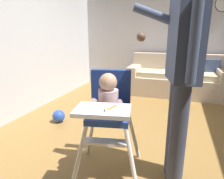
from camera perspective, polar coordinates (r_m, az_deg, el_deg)
name	(u,v)px	position (r m, az deg, el deg)	size (l,w,h in m)	color
ground	(151,141)	(2.68, 11.22, -14.24)	(5.75, 6.87, 0.10)	olive
wall_far	(170,35)	(5.00, 16.19, 14.63)	(4.95, 0.06, 2.51)	silver
wall_left	(23,36)	(3.52, -24.09, 13.92)	(0.06, 5.87, 2.51)	silver
couch	(176,79)	(4.57, 17.78, 2.82)	(1.99, 0.86, 0.86)	#C7B29A
high_chair	(109,105)	(1.73, -0.93, -4.49)	(0.70, 0.80, 0.96)	white
adult_standing	(181,71)	(1.68, 19.25, 5.00)	(0.59, 0.50, 1.73)	#3E4458
toy_ball	(59,116)	(3.10, -15.02, -7.35)	(0.19, 0.19, 0.19)	#284CB7
toy_ball_second	(107,101)	(3.69, -1.34, -3.26)	(0.17, 0.17, 0.17)	#284CB7
wall_clock	(224,3)	(5.05, 29.33, 20.68)	(0.33, 0.04, 0.33)	white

